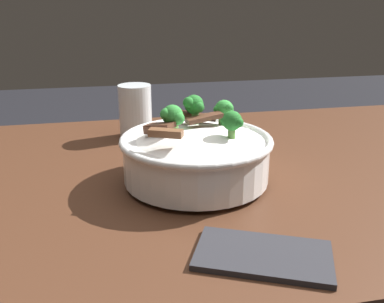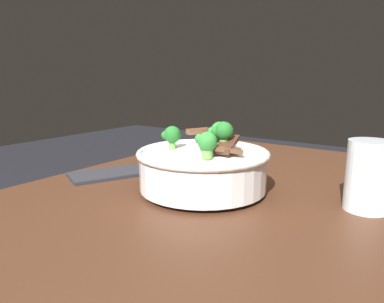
{
  "view_description": "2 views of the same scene",
  "coord_description": "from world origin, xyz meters",
  "views": [
    {
      "loc": [
        0.25,
        0.71,
        1.1
      ],
      "look_at": [
        0.11,
        0.04,
        0.85
      ],
      "focal_mm": 39.92,
      "sensor_mm": 36.0,
      "label": 1
    },
    {
      "loc": [
        -0.45,
        -0.32,
        1.02
      ],
      "look_at": [
        0.11,
        0.08,
        0.88
      ],
      "focal_mm": 32.99,
      "sensor_mm": 36.0,
      "label": 2
    }
  ],
  "objects": [
    {
      "name": "dining_table",
      "position": [
        0.0,
        0.0,
        0.68
      ],
      "size": [
        1.32,
        0.78,
        0.8
      ],
      "color": "#472819",
      "rests_on": "ground"
    },
    {
      "name": "rice_bowl",
      "position": [
        0.11,
        0.05,
        0.86
      ],
      "size": [
        0.26,
        0.26,
        0.14
      ],
      "color": "white",
      "rests_on": "dining_table"
    },
    {
      "name": "drinking_glass",
      "position": [
        0.19,
        -0.23,
        0.85
      ],
      "size": [
        0.07,
        0.07,
        0.12
      ],
      "color": "white",
      "rests_on": "dining_table"
    },
    {
      "name": "folded_napkin",
      "position": [
        0.07,
        0.29,
        0.8
      ],
      "size": [
        0.19,
        0.15,
        0.01
      ],
      "primitive_type": "cube",
      "rotation": [
        0.0,
        0.0,
        -0.43
      ],
      "color": "#28282D",
      "rests_on": "dining_table"
    }
  ]
}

